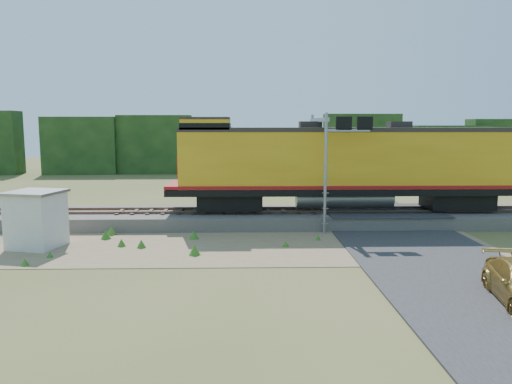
{
  "coord_description": "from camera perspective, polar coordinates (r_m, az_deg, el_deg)",
  "views": [
    {
      "loc": [
        -1.47,
        -24.11,
        6.05
      ],
      "look_at": [
        -0.82,
        3.0,
        2.4
      ],
      "focal_mm": 35.0,
      "sensor_mm": 36.0,
      "label": 1
    }
  ],
  "objects": [
    {
      "name": "signal_gantry",
      "position": [
        29.86,
        7.97,
        5.7
      ],
      "size": [
        2.67,
        6.2,
        6.72
      ],
      "color": "gray",
      "rests_on": "ground"
    },
    {
      "name": "ground",
      "position": [
        24.9,
        2.07,
        -6.4
      ],
      "size": [
        140.0,
        140.0,
        0.0
      ],
      "primitive_type": "plane",
      "color": "#475123",
      "rests_on": "ground"
    },
    {
      "name": "road",
      "position": [
        26.92,
        17.09,
        -5.47
      ],
      "size": [
        7.0,
        66.0,
        0.86
      ],
      "color": "#38383A",
      "rests_on": "ground"
    },
    {
      "name": "dirt_shoulder",
      "position": [
        25.34,
        -2.54,
        -6.12
      ],
      "size": [
        26.0,
        8.0,
        0.03
      ],
      "primitive_type": "cube",
      "color": "#8C7754",
      "rests_on": "ground"
    },
    {
      "name": "shed",
      "position": [
        26.95,
        -23.81,
        -2.84
      ],
      "size": [
        2.87,
        2.87,
        2.84
      ],
      "rotation": [
        0.0,
        0.0,
        -0.23
      ],
      "color": "silver",
      "rests_on": "ground"
    },
    {
      "name": "tree_line_north",
      "position": [
        62.2,
        -0.01,
        4.92
      ],
      "size": [
        130.0,
        3.0,
        6.5
      ],
      "color": "#143212",
      "rests_on": "ground"
    },
    {
      "name": "weed_clumps",
      "position": [
        25.03,
        -6.02,
        -6.36
      ],
      "size": [
        15.0,
        6.2,
        0.56
      ],
      "primitive_type": null,
      "color": "#366D1F",
      "rests_on": "ground"
    },
    {
      "name": "locomotive",
      "position": [
        30.76,
        9.55,
        3.17
      ],
      "size": [
        21.51,
        3.28,
        5.55
      ],
      "color": "black",
      "rests_on": "rails"
    },
    {
      "name": "ballast",
      "position": [
        30.67,
        1.4,
        -2.95
      ],
      "size": [
        70.0,
        5.0,
        0.8
      ],
      "primitive_type": "cube",
      "color": "slate",
      "rests_on": "ground"
    },
    {
      "name": "rails",
      "position": [
        30.58,
        1.41,
        -2.07
      ],
      "size": [
        70.0,
        1.54,
        0.16
      ],
      "color": "brown",
      "rests_on": "ballast"
    }
  ]
}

